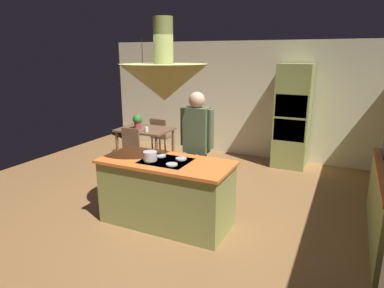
{
  "coord_description": "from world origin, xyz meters",
  "views": [
    {
      "loc": [
        2.12,
        -3.87,
        2.28
      ],
      "look_at": [
        0.1,
        0.4,
        1.0
      ],
      "focal_mm": 31.35,
      "sensor_mm": 36.0,
      "label": 1
    }
  ],
  "objects_px": {
    "cooking_pot_on_cooktop": "(150,156)",
    "chair_facing_island": "(128,148)",
    "chair_by_back_wall": "(160,134)",
    "cup_on_table": "(147,129)",
    "kitchen_island": "(167,192)",
    "person_at_island": "(197,142)",
    "oven_tower": "(292,117)",
    "dining_table": "(145,134)",
    "potted_plant_on_table": "(137,121)"
  },
  "relations": [
    {
      "from": "chair_by_back_wall",
      "to": "dining_table",
      "type": "bearing_deg",
      "value": 90.0
    },
    {
      "from": "potted_plant_on_table",
      "to": "cooking_pot_on_cooktop",
      "type": "height_order",
      "value": "potted_plant_on_table"
    },
    {
      "from": "dining_table",
      "to": "chair_facing_island",
      "type": "relative_size",
      "value": 1.24
    },
    {
      "from": "dining_table",
      "to": "cooking_pot_on_cooktop",
      "type": "height_order",
      "value": "cooking_pot_on_cooktop"
    },
    {
      "from": "cooking_pot_on_cooktop",
      "to": "chair_facing_island",
      "type": "bearing_deg",
      "value": 133.76
    },
    {
      "from": "kitchen_island",
      "to": "chair_by_back_wall",
      "type": "bearing_deg",
      "value": 121.99
    },
    {
      "from": "person_at_island",
      "to": "chair_by_back_wall",
      "type": "height_order",
      "value": "person_at_island"
    },
    {
      "from": "chair_facing_island",
      "to": "cup_on_table",
      "type": "xyz_separation_m",
      "value": [
        0.17,
        0.42,
        0.3
      ]
    },
    {
      "from": "cooking_pot_on_cooktop",
      "to": "dining_table",
      "type": "bearing_deg",
      "value": 124.63
    },
    {
      "from": "chair_facing_island",
      "to": "cooking_pot_on_cooktop",
      "type": "relative_size",
      "value": 4.83
    },
    {
      "from": "oven_tower",
      "to": "dining_table",
      "type": "bearing_deg",
      "value": -157.79
    },
    {
      "from": "person_at_island",
      "to": "kitchen_island",
      "type": "bearing_deg",
      "value": -101.6
    },
    {
      "from": "oven_tower",
      "to": "cooking_pot_on_cooktop",
      "type": "height_order",
      "value": "oven_tower"
    },
    {
      "from": "kitchen_island",
      "to": "cup_on_table",
      "type": "bearing_deg",
      "value": 128.87
    },
    {
      "from": "kitchen_island",
      "to": "cooking_pot_on_cooktop",
      "type": "xyz_separation_m",
      "value": [
        -0.16,
        -0.13,
        0.53
      ]
    },
    {
      "from": "person_at_island",
      "to": "chair_by_back_wall",
      "type": "relative_size",
      "value": 2.02
    },
    {
      "from": "chair_by_back_wall",
      "to": "cup_on_table",
      "type": "bearing_deg",
      "value": 101.6
    },
    {
      "from": "potted_plant_on_table",
      "to": "kitchen_island",
      "type": "bearing_deg",
      "value": -47.93
    },
    {
      "from": "person_at_island",
      "to": "cup_on_table",
      "type": "bearing_deg",
      "value": 143.88
    },
    {
      "from": "oven_tower",
      "to": "kitchen_island",
      "type": "bearing_deg",
      "value": -108.74
    },
    {
      "from": "potted_plant_on_table",
      "to": "cup_on_table",
      "type": "bearing_deg",
      "value": -24.23
    },
    {
      "from": "dining_table",
      "to": "cup_on_table",
      "type": "bearing_deg",
      "value": -49.89
    },
    {
      "from": "chair_facing_island",
      "to": "cup_on_table",
      "type": "height_order",
      "value": "chair_facing_island"
    },
    {
      "from": "kitchen_island",
      "to": "chair_by_back_wall",
      "type": "distance_m",
      "value": 3.21
    },
    {
      "from": "cup_on_table",
      "to": "cooking_pot_on_cooktop",
      "type": "distance_m",
      "value": 2.46
    },
    {
      "from": "person_at_island",
      "to": "cup_on_table",
      "type": "xyz_separation_m",
      "value": [
        -1.67,
        1.22,
        -0.21
      ]
    },
    {
      "from": "kitchen_island",
      "to": "potted_plant_on_table",
      "type": "relative_size",
      "value": 5.97
    },
    {
      "from": "person_at_island",
      "to": "cup_on_table",
      "type": "relative_size",
      "value": 19.49
    },
    {
      "from": "oven_tower",
      "to": "chair_by_back_wall",
      "type": "height_order",
      "value": "oven_tower"
    },
    {
      "from": "oven_tower",
      "to": "chair_by_back_wall",
      "type": "relative_size",
      "value": 2.4
    },
    {
      "from": "chair_by_back_wall",
      "to": "kitchen_island",
      "type": "bearing_deg",
      "value": 121.99
    },
    {
      "from": "potted_plant_on_table",
      "to": "cup_on_table",
      "type": "distance_m",
      "value": 0.36
    },
    {
      "from": "chair_facing_island",
      "to": "cup_on_table",
      "type": "bearing_deg",
      "value": 68.18
    },
    {
      "from": "oven_tower",
      "to": "cooking_pot_on_cooktop",
      "type": "xyz_separation_m",
      "value": [
        -1.26,
        -3.37,
        -0.06
      ]
    },
    {
      "from": "kitchen_island",
      "to": "dining_table",
      "type": "relative_size",
      "value": 1.66
    },
    {
      "from": "person_at_island",
      "to": "cooking_pot_on_cooktop",
      "type": "height_order",
      "value": "person_at_island"
    },
    {
      "from": "potted_plant_on_table",
      "to": "chair_by_back_wall",
      "type": "bearing_deg",
      "value": 78.39
    },
    {
      "from": "dining_table",
      "to": "kitchen_island",
      "type": "bearing_deg",
      "value": -51.01
    },
    {
      "from": "chair_by_back_wall",
      "to": "cup_on_table",
      "type": "xyz_separation_m",
      "value": [
        0.17,
        -0.82,
        0.3
      ]
    },
    {
      "from": "dining_table",
      "to": "potted_plant_on_table",
      "type": "bearing_deg",
      "value": -156.42
    },
    {
      "from": "chair_by_back_wall",
      "to": "chair_facing_island",
      "type": "bearing_deg",
      "value": 90.0
    },
    {
      "from": "cup_on_table",
      "to": "chair_by_back_wall",
      "type": "bearing_deg",
      "value": 101.6
    },
    {
      "from": "chair_facing_island",
      "to": "person_at_island",
      "type": "bearing_deg",
      "value": -23.45
    },
    {
      "from": "cup_on_table",
      "to": "dining_table",
      "type": "bearing_deg",
      "value": 130.11
    },
    {
      "from": "kitchen_island",
      "to": "cup_on_table",
      "type": "xyz_separation_m",
      "value": [
        -1.53,
        1.9,
        0.35
      ]
    },
    {
      "from": "kitchen_island",
      "to": "dining_table",
      "type": "distance_m",
      "value": 2.71
    },
    {
      "from": "kitchen_island",
      "to": "chair_facing_island",
      "type": "relative_size",
      "value": 2.06
    },
    {
      "from": "oven_tower",
      "to": "cup_on_table",
      "type": "height_order",
      "value": "oven_tower"
    },
    {
      "from": "oven_tower",
      "to": "dining_table",
      "type": "height_order",
      "value": "oven_tower"
    },
    {
      "from": "cup_on_table",
      "to": "potted_plant_on_table",
      "type": "bearing_deg",
      "value": 155.77
    }
  ]
}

